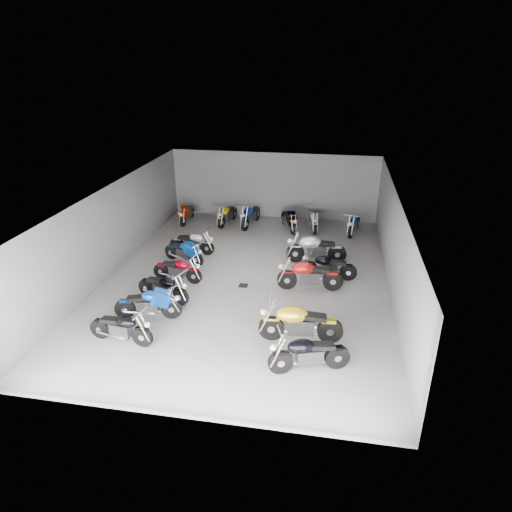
% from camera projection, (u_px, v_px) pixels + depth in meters
% --- Properties ---
extents(ground, '(14.00, 14.00, 0.00)m').
position_uv_depth(ground, '(246.00, 279.00, 16.51)').
color(ground, '#9D9A95').
rests_on(ground, ground).
extents(wall_back, '(10.00, 0.10, 3.20)m').
position_uv_depth(wall_back, '(274.00, 186.00, 22.15)').
color(wall_back, slate).
rests_on(wall_back, ground).
extents(wall_left, '(0.10, 14.00, 3.20)m').
position_uv_depth(wall_left, '(112.00, 229.00, 16.65)').
color(wall_left, slate).
rests_on(wall_left, ground).
extents(wall_right, '(0.10, 14.00, 3.20)m').
position_uv_depth(wall_right, '(394.00, 248.00, 15.06)').
color(wall_right, slate).
rests_on(wall_right, ground).
extents(ceiling, '(10.00, 14.00, 0.04)m').
position_uv_depth(ceiling, '(245.00, 193.00, 15.20)').
color(ceiling, black).
rests_on(ceiling, wall_back).
extents(drain_grate, '(0.32, 0.32, 0.01)m').
position_uv_depth(drain_grate, '(243.00, 285.00, 16.05)').
color(drain_grate, black).
rests_on(drain_grate, ground).
extents(motorcycle_left_a, '(1.97, 0.47, 0.87)m').
position_uv_depth(motorcycle_left_a, '(121.00, 328.00, 12.74)').
color(motorcycle_left_a, black).
rests_on(motorcycle_left_a, ground).
extents(motorcycle_left_b, '(2.05, 0.53, 0.91)m').
position_uv_depth(motorcycle_left_b, '(149.00, 304.00, 13.91)').
color(motorcycle_left_b, black).
rests_on(motorcycle_left_b, ground).
extents(motorcycle_left_c, '(1.93, 0.70, 0.87)m').
position_uv_depth(motorcycle_left_c, '(164.00, 287.00, 14.93)').
color(motorcycle_left_c, black).
rests_on(motorcycle_left_c, ground).
extents(motorcycle_left_d, '(1.88, 0.46, 0.83)m').
position_uv_depth(motorcycle_left_d, '(178.00, 269.00, 16.22)').
color(motorcycle_left_d, black).
rests_on(motorcycle_left_d, ground).
extents(motorcycle_left_e, '(1.78, 0.86, 0.83)m').
position_uv_depth(motorcycle_left_e, '(184.00, 252.00, 17.65)').
color(motorcycle_left_e, black).
rests_on(motorcycle_left_e, ground).
extents(motorcycle_left_f, '(1.93, 0.44, 0.85)m').
position_uv_depth(motorcycle_left_f, '(192.00, 242.00, 18.50)').
color(motorcycle_left_f, black).
rests_on(motorcycle_left_f, ground).
extents(motorcycle_right_a, '(2.07, 0.81, 0.94)m').
position_uv_depth(motorcycle_right_a, '(308.00, 354.00, 11.56)').
color(motorcycle_right_a, black).
rests_on(motorcycle_right_a, ground).
extents(motorcycle_right_b, '(2.39, 0.53, 1.05)m').
position_uv_depth(motorcycle_right_b, '(300.00, 323.00, 12.77)').
color(motorcycle_right_b, black).
rests_on(motorcycle_right_b, ground).
extents(motorcycle_right_d, '(2.27, 0.51, 1.00)m').
position_uv_depth(motorcycle_right_d, '(309.00, 275.00, 15.59)').
color(motorcycle_right_d, black).
rests_on(motorcycle_right_d, ground).
extents(motorcycle_right_e, '(2.00, 0.39, 0.88)m').
position_uv_depth(motorcycle_right_e, '(328.00, 266.00, 16.37)').
color(motorcycle_right_e, black).
rests_on(motorcycle_right_e, ground).
extents(motorcycle_right_f, '(2.34, 0.55, 1.03)m').
position_uv_depth(motorcycle_right_f, '(316.00, 249.00, 17.65)').
color(motorcycle_right_f, black).
rests_on(motorcycle_right_f, ground).
extents(motorcycle_back_a, '(0.36, 1.88, 0.83)m').
position_uv_depth(motorcycle_back_a, '(187.00, 213.00, 21.93)').
color(motorcycle_back_a, black).
rests_on(motorcycle_back_a, ground).
extents(motorcycle_back_b, '(0.56, 1.95, 0.86)m').
position_uv_depth(motorcycle_back_b, '(227.00, 215.00, 21.68)').
color(motorcycle_back_b, black).
rests_on(motorcycle_back_b, ground).
extents(motorcycle_back_c, '(0.58, 2.18, 0.96)m').
position_uv_depth(motorcycle_back_c, '(251.00, 215.00, 21.42)').
color(motorcycle_back_c, black).
rests_on(motorcycle_back_c, ground).
extents(motorcycle_back_d, '(0.91, 1.93, 0.89)m').
position_uv_depth(motorcycle_back_d, '(289.00, 219.00, 20.99)').
color(motorcycle_back_d, black).
rests_on(motorcycle_back_d, ground).
extents(motorcycle_back_e, '(0.54, 1.94, 0.86)m').
position_uv_depth(motorcycle_back_e, '(313.00, 220.00, 20.99)').
color(motorcycle_back_e, black).
rests_on(motorcycle_back_e, ground).
extents(motorcycle_back_f, '(0.60, 1.92, 0.86)m').
position_uv_depth(motorcycle_back_f, '(354.00, 224.00, 20.52)').
color(motorcycle_back_f, black).
rests_on(motorcycle_back_f, ground).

